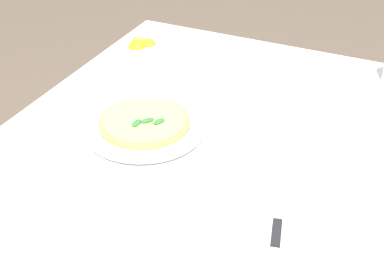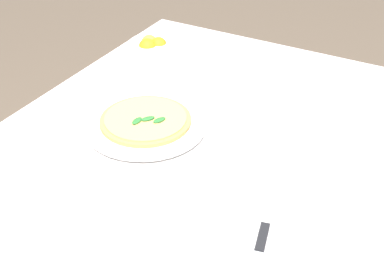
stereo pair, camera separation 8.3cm
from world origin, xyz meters
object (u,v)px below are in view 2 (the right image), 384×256
(pizza, at_px, (146,120))
(citrus_bowl, at_px, (152,48))
(pizza_plate, at_px, (146,124))
(coffee_cup_left_edge, at_px, (270,124))

(pizza, relative_size, citrus_bowl, 1.56)
(pizza_plate, xyz_separation_m, pizza, (0.00, 0.00, 0.01))
(coffee_cup_left_edge, height_order, citrus_bowl, citrus_bowl)
(citrus_bowl, bearing_deg, pizza, 30.31)
(pizza_plate, bearing_deg, coffee_cup_left_edge, 114.76)
(pizza, xyz_separation_m, coffee_cup_left_edge, (-0.13, 0.29, 0.00))
(pizza_plate, relative_size, pizza, 1.34)
(pizza_plate, height_order, citrus_bowl, citrus_bowl)
(pizza, xyz_separation_m, citrus_bowl, (-0.37, -0.22, 0.00))
(pizza_plate, height_order, coffee_cup_left_edge, coffee_cup_left_edge)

